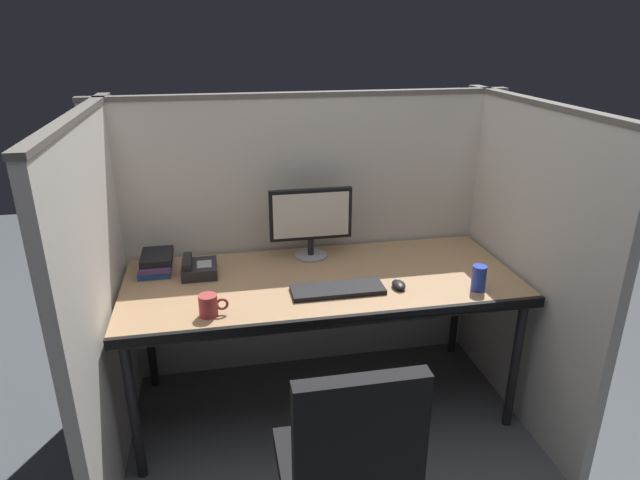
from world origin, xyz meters
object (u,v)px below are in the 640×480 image
at_px(keyboard_main, 338,289).
at_px(computer_mouse, 399,285).
at_px(desk, 322,288).
at_px(book_stack, 156,263).
at_px(monitor_center, 311,219).
at_px(soda_can, 479,278).
at_px(desk_phone, 198,268).
at_px(coffee_mug, 209,305).

distance_m(keyboard_main, computer_mouse, 0.29).
xyz_separation_m(desk, book_stack, (-0.80, 0.25, 0.10)).
distance_m(monitor_center, keyboard_main, 0.47).
xyz_separation_m(keyboard_main, computer_mouse, (0.29, -0.02, 0.01)).
height_order(computer_mouse, soda_can, soda_can).
distance_m(desk, desk_phone, 0.62).
xyz_separation_m(computer_mouse, desk_phone, (-0.92, 0.33, 0.02)).
distance_m(book_stack, soda_can, 1.56).
bearing_deg(book_stack, desk_phone, -21.34).
xyz_separation_m(monitor_center, keyboard_main, (0.05, -0.42, -0.20)).
bearing_deg(computer_mouse, coffee_mug, -173.90).
height_order(desk, book_stack, book_stack).
distance_m(keyboard_main, book_stack, 0.93).
height_order(desk, desk_phone, desk_phone).
height_order(computer_mouse, book_stack, book_stack).
bearing_deg(book_stack, coffee_mug, -63.12).
distance_m(keyboard_main, desk_phone, 0.71).
xyz_separation_m(monitor_center, coffee_mug, (-0.53, -0.54, -0.17)).
height_order(monitor_center, coffee_mug, monitor_center).
distance_m(desk, book_stack, 0.84).
bearing_deg(keyboard_main, desk, 106.52).
xyz_separation_m(coffee_mug, soda_can, (1.23, 0.00, 0.01)).
xyz_separation_m(coffee_mug, book_stack, (-0.26, 0.50, -0.00)).
relative_size(monitor_center, coffee_mug, 3.41).
relative_size(monitor_center, book_stack, 1.92).
relative_size(desk, book_stack, 8.50).
bearing_deg(monitor_center, desk_phone, -169.20).
xyz_separation_m(monitor_center, computer_mouse, (0.34, -0.44, -0.20)).
xyz_separation_m(desk, keyboard_main, (0.04, -0.14, 0.06)).
bearing_deg(keyboard_main, book_stack, 154.85).
bearing_deg(monitor_center, desk, -88.66).
relative_size(monitor_center, computer_mouse, 4.48).
height_order(monitor_center, computer_mouse, monitor_center).
bearing_deg(keyboard_main, computer_mouse, -3.59).
height_order(computer_mouse, coffee_mug, coffee_mug).
bearing_deg(keyboard_main, soda_can, -9.65).
bearing_deg(computer_mouse, soda_can, -14.45).
bearing_deg(monitor_center, coffee_mug, -134.84).
height_order(keyboard_main, book_stack, book_stack).
relative_size(computer_mouse, desk_phone, 0.51).
distance_m(monitor_center, desk_phone, 0.62).
relative_size(keyboard_main, book_stack, 1.92).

